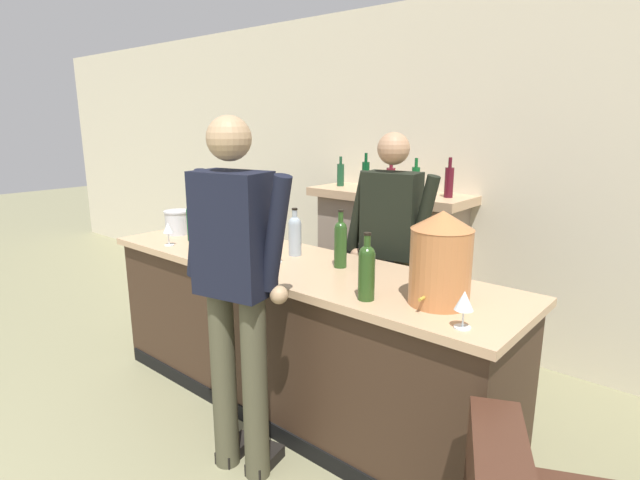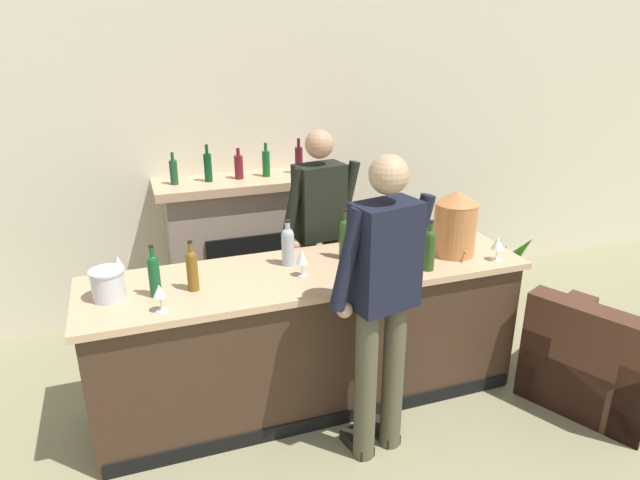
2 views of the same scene
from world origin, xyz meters
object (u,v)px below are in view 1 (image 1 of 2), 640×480
Objects in this scene: wine_bottle_port_short at (367,270)px; wine_glass_front_right at (168,229)px; copper_dispenser at (441,258)px; wine_glass_near_bucket at (207,215)px; person_customer at (236,286)px; ice_bucket_steel at (178,222)px; wine_bottle_cabernet_heavy at (211,225)px; fireplace_stone at (388,263)px; person_bartender at (390,250)px; wine_bottle_rose_blush at (191,221)px; wine_bottle_burgundy_dark at (340,242)px; wine_bottle_merlot_tall at (295,234)px; wine_glass_front_left at (464,302)px; wine_glass_by_dispenser at (276,243)px.

wine_bottle_port_short is 2.06× the size of wine_glass_front_right.
copper_dispenser reaches higher than wine_glass_near_bucket.
person_customer is 11.03× the size of wine_glass_near_bucket.
ice_bucket_steel is 1.20× the size of wine_glass_near_bucket.
wine_bottle_cabernet_heavy is 0.49m from wine_glass_near_bucket.
copper_dispenser is (0.80, 0.57, 0.17)m from person_customer.
fireplace_stone is 7.77× the size of ice_bucket_steel.
person_bartender reaches higher than copper_dispenser.
copper_dispenser reaches higher than wine_glass_front_right.
person_customer is 1.31m from wine_bottle_rose_blush.
ice_bucket_steel is at bearing 167.87° from wine_bottle_rose_blush.
wine_bottle_burgundy_dark is 1.12× the size of wine_bottle_merlot_tall.
fireplace_stone reaches higher than wine_glass_front_right.
wine_bottle_rose_blush reaches higher than wine_glass_near_bucket.
wine_bottle_port_short is at bearing 177.93° from wine_glass_front_left.
person_bartender reaches higher than fireplace_stone.
wine_bottle_rose_blush is 0.89m from wine_glass_by_dispenser.
fireplace_stone is 3.45× the size of copper_dispenser.
fireplace_stone reaches higher than wine_glass_front_left.
person_bartender is 9.83× the size of wine_glass_by_dispenser.
wine_glass_front_left is at bearing 20.21° from person_customer.
wine_bottle_rose_blush is (-1.98, 0.01, -0.09)m from copper_dispenser.
wine_bottle_merlot_tall is (-0.32, 0.77, 0.08)m from person_customer.
person_customer is at bearing -67.30° from wine_bottle_merlot_tall.
wine_bottle_burgundy_dark is 1.08× the size of wine_bottle_rose_blush.
wine_bottle_cabernet_heavy is at bearing -164.75° from wine_bottle_merlot_tall.
person_customer reaches higher than wine_bottle_burgundy_dark.
wine_bottle_merlot_tall reaches higher than wine_glass_front_left.
fireplace_stone reaches higher than wine_bottle_merlot_tall.
wine_glass_front_right is (-1.67, -0.01, -0.03)m from wine_bottle_port_short.
wine_glass_front_right is at bearing -174.50° from copper_dispenser.
wine_bottle_port_short reaches higher than wine_glass_by_dispenser.
wine_bottle_cabernet_heavy is at bearing 177.95° from wine_glass_by_dispenser.
wine_bottle_merlot_tall is at bearing 112.70° from person_customer.
fireplace_stone reaches higher than wine_glass_by_dispenser.
fireplace_stone reaches higher than copper_dispenser.
ice_bucket_steel is 0.27m from wine_bottle_rose_blush.
wine_bottle_port_short reaches higher than wine_bottle_merlot_tall.
fireplace_stone is 0.89× the size of person_bartender.
wine_glass_near_bucket is (-1.45, -0.41, 0.12)m from person_bartender.
wine_bottle_cabernet_heavy is (-0.96, 0.59, 0.08)m from person_customer.
wine_glass_front_right is (-1.24, -0.89, 0.12)m from person_bartender.
wine_glass_front_left is (1.40, -1.61, 0.45)m from fireplace_stone.
person_bartender is 5.06× the size of wine_bottle_burgundy_dark.
ice_bucket_steel is (-1.43, 0.64, 0.03)m from person_customer.
wine_glass_front_left is at bearing -21.35° from wine_bottle_burgundy_dark.
copper_dispenser is 1.98m from wine_bottle_rose_blush.
wine_glass_by_dispenser is at bearing -179.93° from copper_dispenser.
person_customer is 11.38× the size of wine_glass_front_right.
person_bartender is 10.78× the size of wine_glass_front_right.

